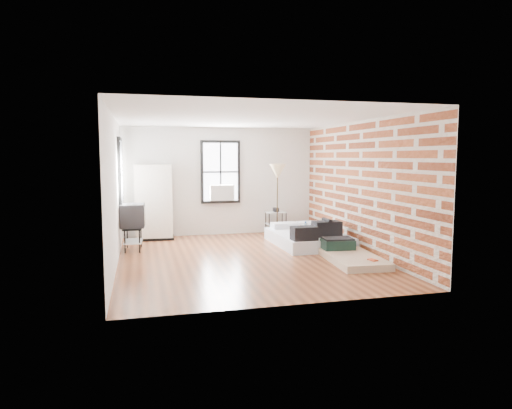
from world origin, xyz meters
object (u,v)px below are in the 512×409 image
object	(u,v)px
wardrobe	(154,202)
side_table	(276,216)
mattress_main	(309,237)
tv_stand	(133,217)
mattress_bare	(349,255)
floor_lamp	(277,174)

from	to	relation	value
wardrobe	side_table	size ratio (longest dim) A/B	2.67
mattress_main	tv_stand	size ratio (longest dim) A/B	2.10
mattress_main	side_table	xyz separation A→B (m)	(-0.30, 1.69, 0.28)
mattress_bare	side_table	bearing A→B (deg)	102.77
mattress_main	mattress_bare	size ratio (longest dim) A/B	1.20
floor_lamp	tv_stand	xyz separation A→B (m)	(-3.49, -0.64, -0.87)
mattress_main	mattress_bare	distance (m)	1.72
wardrobe	floor_lamp	bearing A→B (deg)	-9.02
wardrobe	side_table	xyz separation A→B (m)	(3.17, 0.07, -0.45)
mattress_main	wardrobe	bearing A→B (deg)	154.11
mattress_bare	tv_stand	world-z (taller)	tv_stand
mattress_main	floor_lamp	xyz separation A→B (m)	(-0.47, 1.00, 1.42)
mattress_main	side_table	size ratio (longest dim) A/B	3.08
mattress_main	tv_stand	world-z (taller)	tv_stand
mattress_main	side_table	distance (m)	1.74
side_table	floor_lamp	world-z (taller)	floor_lamp
floor_lamp	tv_stand	distance (m)	3.65
mattress_bare	wardrobe	size ratio (longest dim) A/B	0.96
tv_stand	floor_lamp	bearing A→B (deg)	13.72
wardrobe	tv_stand	distance (m)	1.37
mattress_main	tv_stand	xyz separation A→B (m)	(-3.96, 0.36, 0.55)
wardrobe	mattress_main	bearing A→B (deg)	-22.41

